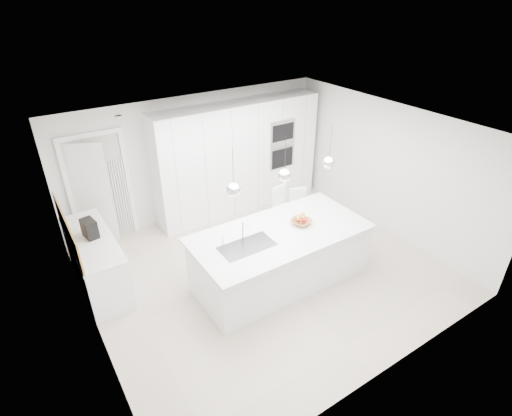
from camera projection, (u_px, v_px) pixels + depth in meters
floor at (265, 271)px, 6.86m from camera, size 5.50×5.50×0.00m
wall_back at (197, 157)px, 8.06m from camera, size 5.50×0.00×5.50m
wall_left at (83, 267)px, 4.94m from camera, size 0.00×5.00×5.00m
ceiling at (268, 131)px, 5.62m from camera, size 5.50×5.50×0.00m
tall_cabinets at (238, 158)px, 8.27m from camera, size 3.60×0.60×2.30m
oven_stack at (283, 145)px, 8.38m from camera, size 0.62×0.04×1.05m
doorway_frame at (101, 191)px, 7.23m from camera, size 1.11×0.08×2.13m
hallway_door at (87, 197)px, 7.08m from camera, size 0.76×0.38×2.00m
radiator at (120, 195)px, 7.46m from camera, size 0.32×0.04×1.40m
left_base_cabinets at (97, 262)px, 6.36m from camera, size 0.60×1.80×0.86m
left_worktop at (91, 239)px, 6.14m from camera, size 0.62×1.82×0.04m
oak_backsplash at (67, 230)px, 5.87m from camera, size 0.02×1.80×0.50m
island_base at (281, 257)px, 6.48m from camera, size 2.80×1.20×0.86m
island_worktop at (280, 233)px, 6.29m from camera, size 2.84×1.40×0.04m
island_sink at (247, 251)px, 5.97m from camera, size 0.84×0.44×0.18m
island_tap at (243, 231)px, 6.03m from camera, size 0.02×0.02×0.30m
pendant_left at (234, 190)px, 5.35m from camera, size 0.20×0.20×0.20m
pendant_mid at (284, 175)px, 5.75m from camera, size 0.20×0.20×0.20m
pendant_right at (329, 162)px, 6.15m from camera, size 0.20×0.20×0.20m
fruit_bowl at (301, 222)px, 6.46m from camera, size 0.41×0.41×0.08m
espresso_machine at (89, 229)px, 6.09m from camera, size 0.22×0.30×0.29m
bar_stool_left at (283, 216)px, 7.41m from camera, size 0.46×0.56×1.09m
bar_stool_right at (301, 215)px, 7.52m from camera, size 0.47×0.55×1.01m
apple_a at (304, 220)px, 6.44m from camera, size 0.09×0.09×0.09m
apple_b at (304, 220)px, 6.44m from camera, size 0.08×0.08×0.08m
apple_c at (298, 220)px, 6.46m from camera, size 0.08×0.08×0.08m
banana_bunch at (301, 216)px, 6.45m from camera, size 0.25×0.18×0.23m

